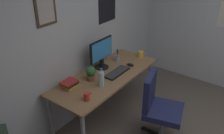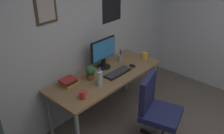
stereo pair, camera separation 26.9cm
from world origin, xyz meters
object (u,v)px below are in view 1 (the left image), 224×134
object	(u,v)px
water_bottle	(101,79)
monitor	(101,52)
keyboard	(117,72)
coffee_mug_far	(141,54)
potted_plant	(91,73)
office_chair	(158,106)
pen_cup	(117,58)
coffee_mug_near	(87,96)
computer_mouse	(130,65)
book_stack_left	(70,84)

from	to	relation	value
water_bottle	monitor	bearing A→B (deg)	38.42
keyboard	coffee_mug_far	xyz separation A→B (m)	(0.66, 0.00, 0.04)
monitor	potted_plant	distance (m)	0.40
office_chair	monitor	bearing A→B (deg)	85.42
office_chair	monitor	world-z (taller)	monitor
potted_plant	pen_cup	size ratio (longest dim) A/B	0.98
office_chair	coffee_mug_near	xyz separation A→B (m)	(-0.66, 0.60, 0.26)
office_chair	computer_mouse	xyz separation A→B (m)	(0.37, 0.66, 0.23)
keyboard	water_bottle	size ratio (longest dim) A/B	1.70
keyboard	computer_mouse	size ratio (longest dim) A/B	3.91
pen_cup	water_bottle	bearing A→B (deg)	-160.01
office_chair	keyboard	bearing A→B (deg)	84.19
monitor	computer_mouse	size ratio (longest dim) A/B	4.18
monitor	potted_plant	size ratio (longest dim) A/B	2.36
coffee_mug_near	coffee_mug_far	world-z (taller)	coffee_mug_near
office_chair	monitor	size ratio (longest dim) A/B	2.07
water_bottle	coffee_mug_near	distance (m)	0.34
potted_plant	keyboard	bearing A→B (deg)	-26.37
office_chair	keyboard	distance (m)	0.72
monitor	coffee_mug_near	size ratio (longest dim) A/B	4.19
pen_cup	book_stack_left	bearing A→B (deg)	176.84
water_bottle	book_stack_left	distance (m)	0.40
office_chair	book_stack_left	distance (m)	1.14
monitor	computer_mouse	distance (m)	0.48
water_bottle	book_stack_left	bearing A→B (deg)	128.23
keyboard	coffee_mug_far	bearing A→B (deg)	0.26
coffee_mug_far	water_bottle	bearing A→B (deg)	-178.02
computer_mouse	book_stack_left	xyz separation A→B (m)	(-0.93, 0.31, 0.02)
computer_mouse	pen_cup	distance (m)	0.26
keyboard	book_stack_left	xyz separation A→B (m)	(-0.63, 0.28, 0.03)
keyboard	coffee_mug_far	size ratio (longest dim) A/B	3.45
monitor	keyboard	distance (m)	0.36
monitor	keyboard	size ratio (longest dim) A/B	1.07
water_bottle	coffee_mug_far	size ratio (longest dim) A/B	2.02
office_chair	potted_plant	xyz separation A→B (m)	(-0.28, 0.86, 0.32)
water_bottle	book_stack_left	size ratio (longest dim) A/B	1.11
pen_cup	coffee_mug_far	bearing A→B (deg)	-33.53
keyboard	water_bottle	bearing A→B (deg)	-175.14
water_bottle	pen_cup	distance (m)	0.76
coffee_mug_far	pen_cup	world-z (taller)	pen_cup
book_stack_left	coffee_mug_far	bearing A→B (deg)	-12.03
coffee_mug_far	pen_cup	size ratio (longest dim) A/B	0.62
monitor	book_stack_left	size ratio (longest dim) A/B	2.02
coffee_mug_far	keyboard	bearing A→B (deg)	-179.74
water_bottle	book_stack_left	xyz separation A→B (m)	(-0.25, 0.31, -0.06)
coffee_mug_far	pen_cup	xyz separation A→B (m)	(-0.34, 0.22, 0.01)
keyboard	coffee_mug_far	distance (m)	0.66
coffee_mug_far	potted_plant	xyz separation A→B (m)	(-1.01, 0.17, 0.06)
computer_mouse	book_stack_left	size ratio (longest dim) A/B	0.48
coffee_mug_near	pen_cup	size ratio (longest dim) A/B	0.55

